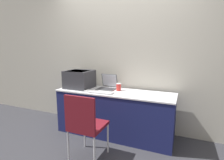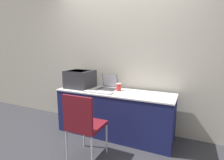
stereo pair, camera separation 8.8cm
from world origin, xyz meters
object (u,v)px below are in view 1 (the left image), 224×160
(coffee_cup, at_px, (119,87))
(chair, at_px, (85,123))
(printer, at_px, (79,78))
(laptop_left, at_px, (107,86))
(external_keyboard, at_px, (99,92))

(coffee_cup, distance_m, chair, 0.93)
(printer, height_order, laptop_left, printer)
(external_keyboard, height_order, chair, chair)
(external_keyboard, bearing_deg, chair, -78.22)
(chair, bearing_deg, coffee_cup, 82.72)
(external_keyboard, xyz_separation_m, chair, (0.13, -0.62, -0.23))
(printer, bearing_deg, chair, -53.33)
(printer, relative_size, chair, 0.50)
(laptop_left, relative_size, chair, 0.35)
(printer, height_order, coffee_cup, printer)
(external_keyboard, distance_m, chair, 0.68)
(external_keyboard, relative_size, coffee_cup, 3.88)
(laptop_left, distance_m, chair, 0.95)
(laptop_left, relative_size, external_keyboard, 0.66)
(external_keyboard, bearing_deg, printer, 158.69)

